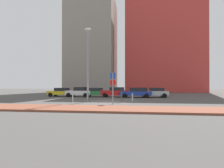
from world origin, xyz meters
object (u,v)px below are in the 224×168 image
object	(u,v)px
parked_car_white	(80,92)
parked_car_green	(96,92)
traffic_bollard_mid	(88,97)
street_lamp	(88,59)
traffic_bollard_near	(132,97)
traffic_bollard_far	(73,98)
parked_car_red	(115,92)
parked_car_silver	(154,92)
parked_car_blue	(137,92)
parking_meter	(122,94)
parking_sign_post	(113,84)
parked_car_yellow	(62,92)

from	to	relation	value
parked_car_white	parked_car_green	bearing A→B (deg)	3.13
traffic_bollard_mid	parked_car_green	bearing A→B (deg)	95.71
parked_car_white	street_lamp	world-z (taller)	street_lamp
street_lamp	traffic_bollard_near	size ratio (longest dim) A/B	9.24
traffic_bollard_mid	traffic_bollard_far	world-z (taller)	traffic_bollard_mid
traffic_bollard_near	traffic_bollard_far	world-z (taller)	traffic_bollard_far
parked_car_red	traffic_bollard_near	size ratio (longest dim) A/B	4.66
parked_car_red	traffic_bollard_near	world-z (taller)	parked_car_red
parked_car_silver	traffic_bollard_far	size ratio (longest dim) A/B	4.53
parked_car_white	traffic_bollard_mid	bearing A→B (deg)	-65.92
parked_car_blue	parking_meter	distance (m)	7.60
parking_meter	parked_car_silver	bearing A→B (deg)	61.87
parked_car_green	parked_car_red	size ratio (longest dim) A/B	1.03
parked_car_red	traffic_bollard_mid	size ratio (longest dim) A/B	4.28
traffic_bollard_near	parking_sign_post	bearing A→B (deg)	-116.31
parked_car_green	street_lamp	bearing A→B (deg)	-84.63
parked_car_yellow	parked_car_red	distance (m)	8.58
parked_car_silver	parked_car_green	bearing A→B (deg)	-179.79
parked_car_green	traffic_bollard_mid	size ratio (longest dim) A/B	4.42
parked_car_blue	parking_sign_post	bearing A→B (deg)	-104.04
parked_car_blue	parked_car_silver	bearing A→B (deg)	11.41
parked_car_white	parked_car_silver	world-z (taller)	parked_car_white
traffic_bollard_mid	parked_car_white	bearing A→B (deg)	114.08
parked_car_silver	traffic_bollard_near	size ratio (longest dim) A/B	4.67
parked_car_red	traffic_bollard_mid	distance (m)	8.06
parked_car_white	traffic_bollard_mid	distance (m)	8.29
parked_car_green	parked_car_white	bearing A→B (deg)	-176.87
parked_car_green	traffic_bollard_far	distance (m)	8.34
parked_car_yellow	parked_car_red	bearing A→B (deg)	-1.00
parked_car_yellow	parked_car_silver	distance (m)	14.37
parking_sign_post	traffic_bollard_far	world-z (taller)	parking_sign_post
parked_car_blue	parking_sign_post	distance (m)	9.78
parked_car_yellow	parking_sign_post	size ratio (longest dim) A/B	1.45
parking_meter	traffic_bollard_far	bearing A→B (deg)	-175.66
parked_car_yellow	parking_sign_post	bearing A→B (deg)	-47.07
parked_car_white	parking_meter	bearing A→B (deg)	-47.60
parked_car_blue	parking_meter	world-z (taller)	parked_car_blue
parked_car_green	parking_sign_post	size ratio (longest dim) A/B	1.40
traffic_bollard_near	traffic_bollard_mid	distance (m)	5.02
parked_car_white	traffic_bollard_far	xyz separation A→B (m)	(1.85, -8.16, -0.32)
parked_car_white	traffic_bollard_far	size ratio (longest dim) A/B	4.51
parking_sign_post	parking_meter	distance (m)	2.35
parked_car_blue	traffic_bollard_mid	world-z (taller)	parked_car_blue
parking_meter	traffic_bollard_near	xyz separation A→B (m)	(1.10, 1.64, -0.48)
parked_car_yellow	parked_car_white	distance (m)	3.07
traffic_bollard_mid	traffic_bollard_far	bearing A→B (deg)	-158.74
parked_car_yellow	parking_meter	world-z (taller)	parking_meter
parked_car_green	parking_sign_post	bearing A→B (deg)	-69.18
parked_car_red	parked_car_blue	world-z (taller)	parked_car_red
parked_car_red	traffic_bollard_mid	world-z (taller)	parked_car_red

